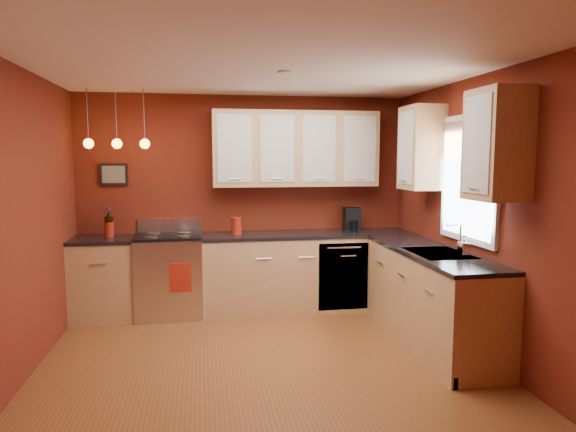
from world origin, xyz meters
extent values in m
plane|color=brown|center=(0.00, 0.00, 0.00)|extent=(4.20, 4.20, 0.00)
cube|color=white|center=(0.00, 0.00, 2.60)|extent=(4.00, 4.20, 0.02)
cube|color=maroon|center=(0.00, 2.10, 1.30)|extent=(4.00, 0.02, 2.60)
cube|color=maroon|center=(0.00, -2.10, 1.30)|extent=(4.00, 0.02, 2.60)
cube|color=maroon|center=(-2.00, 0.00, 1.30)|extent=(0.02, 4.20, 2.60)
cube|color=maroon|center=(2.00, 0.00, 1.30)|extent=(0.02, 4.20, 2.60)
cube|color=tan|center=(-1.65, 1.80, 0.45)|extent=(0.70, 0.60, 0.90)
cube|color=tan|center=(0.73, 1.80, 0.45)|extent=(2.54, 0.60, 0.90)
cube|color=tan|center=(1.70, 0.45, 0.45)|extent=(0.60, 2.10, 0.90)
cube|color=black|center=(-1.65, 1.80, 0.92)|extent=(0.70, 0.62, 0.04)
cube|color=black|center=(0.73, 1.80, 0.92)|extent=(2.54, 0.62, 0.04)
cube|color=black|center=(1.70, 0.45, 0.92)|extent=(0.62, 2.10, 0.04)
cube|color=silver|center=(-0.92, 1.80, 0.46)|extent=(0.76, 0.64, 0.92)
cube|color=black|center=(-0.92, 1.50, 0.48)|extent=(0.55, 0.02, 0.32)
cylinder|color=silver|center=(-0.92, 1.49, 0.72)|extent=(0.60, 0.02, 0.02)
cube|color=black|center=(-0.92, 1.80, 0.94)|extent=(0.76, 0.60, 0.03)
cylinder|color=gray|center=(-1.10, 1.66, 0.95)|extent=(0.16, 0.16, 0.01)
cylinder|color=gray|center=(-0.74, 1.66, 0.95)|extent=(0.16, 0.16, 0.01)
cylinder|color=gray|center=(-1.10, 1.94, 0.95)|extent=(0.16, 0.16, 0.01)
cylinder|color=gray|center=(-0.74, 1.94, 0.95)|extent=(0.16, 0.16, 0.01)
cube|color=silver|center=(-0.92, 2.10, 1.03)|extent=(0.76, 0.04, 0.16)
cube|color=silver|center=(1.10, 1.51, 0.45)|extent=(0.60, 0.02, 0.80)
cube|color=gray|center=(1.70, 0.30, 0.92)|extent=(0.50, 0.70, 0.05)
cube|color=black|center=(1.70, 0.47, 0.91)|extent=(0.42, 0.30, 0.02)
cube|color=black|center=(1.70, 0.13, 0.91)|extent=(0.42, 0.30, 0.02)
cylinder|color=white|center=(1.92, 0.30, 1.08)|extent=(0.02, 0.02, 0.28)
cylinder|color=white|center=(1.85, 0.30, 1.21)|extent=(0.16, 0.02, 0.02)
cube|color=white|center=(1.98, 0.30, 1.65)|extent=(0.04, 1.02, 1.22)
cube|color=white|center=(1.97, 0.30, 1.65)|extent=(0.01, 0.90, 1.10)
cube|color=#956C4A|center=(1.95, 0.30, 2.02)|extent=(0.02, 0.96, 0.36)
cube|color=tan|center=(0.60, 1.93, 1.95)|extent=(2.00, 0.35, 0.90)
cube|color=tan|center=(1.82, 0.32, 1.95)|extent=(0.35, 1.95, 0.90)
cube|color=black|center=(-1.55, 2.08, 1.65)|extent=(0.32, 0.03, 0.26)
cylinder|color=gray|center=(-1.75, 1.75, 2.30)|extent=(0.01, 0.01, 0.60)
sphere|color=#FFA53F|center=(-1.75, 1.75, 2.00)|extent=(0.11, 0.11, 0.11)
cylinder|color=gray|center=(-1.45, 1.75, 2.30)|extent=(0.01, 0.01, 0.60)
sphere|color=#FFA53F|center=(-1.45, 1.75, 2.00)|extent=(0.11, 0.11, 0.11)
cylinder|color=gray|center=(-1.15, 1.75, 2.30)|extent=(0.01, 0.01, 0.60)
sphere|color=#FFA53F|center=(-1.15, 1.75, 2.00)|extent=(0.11, 0.11, 0.11)
cylinder|color=maroon|center=(-0.13, 1.81, 1.03)|extent=(0.13, 0.13, 0.19)
cylinder|color=maroon|center=(-0.13, 1.81, 1.14)|extent=(0.14, 0.14, 0.02)
cylinder|color=maroon|center=(-1.59, 1.88, 1.02)|extent=(0.11, 0.11, 0.17)
imported|color=maroon|center=(-1.59, 1.88, 1.19)|extent=(0.12, 0.12, 0.20)
cube|color=black|center=(1.32, 1.92, 1.08)|extent=(0.21, 0.17, 0.29)
cylinder|color=black|center=(1.32, 1.87, 1.01)|extent=(0.12, 0.12, 0.13)
imported|color=white|center=(1.85, 0.09, 1.04)|extent=(0.10, 0.10, 0.20)
cube|color=maroon|center=(-0.78, 1.47, 0.52)|extent=(0.24, 0.02, 0.32)
camera|label=1|loc=(-0.53, -4.23, 1.85)|focal=32.00mm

